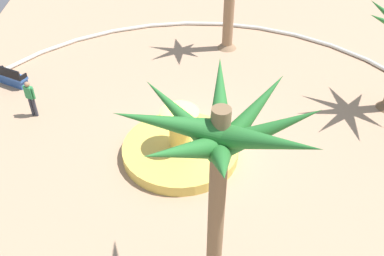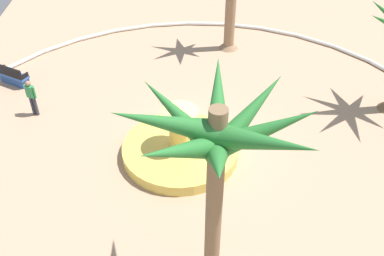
# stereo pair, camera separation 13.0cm
# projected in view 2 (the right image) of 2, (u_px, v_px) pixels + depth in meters

# --- Properties ---
(ground_plane) EXTENTS (80.00, 80.00, 0.00)m
(ground_plane) POSITION_uv_depth(u_px,v_px,m) (197.00, 145.00, 17.25)
(ground_plane) COLOR tan
(plaza_curb) EXTENTS (22.61, 22.61, 0.20)m
(plaza_curb) POSITION_uv_depth(u_px,v_px,m) (197.00, 143.00, 17.19)
(plaza_curb) COLOR silver
(plaza_curb) RESTS_ON ground
(fountain) EXTENTS (4.48, 4.48, 2.07)m
(fountain) POSITION_uv_depth(u_px,v_px,m) (180.00, 148.00, 16.62)
(fountain) COLOR gold
(fountain) RESTS_ON ground
(palm_tree_by_curb) EXTENTS (4.25, 4.32, 6.56)m
(palm_tree_by_curb) POSITION_uv_depth(u_px,v_px,m) (217.00, 152.00, 9.09)
(palm_tree_by_curb) COLOR brown
(palm_tree_by_curb) RESTS_ON ground
(bench_southwest) EXTENTS (1.24, 1.63, 1.00)m
(bench_southwest) POSITION_uv_depth(u_px,v_px,m) (14.00, 77.00, 20.64)
(bench_southwest) COLOR #335BA8
(bench_southwest) RESTS_ON ground
(person_pedestrian_stroll) EXTENTS (0.32, 0.49, 1.71)m
(person_pedestrian_stroll) POSITION_uv_depth(u_px,v_px,m) (31.00, 96.00, 18.28)
(person_pedestrian_stroll) COLOR #33333D
(person_pedestrian_stroll) RESTS_ON ground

